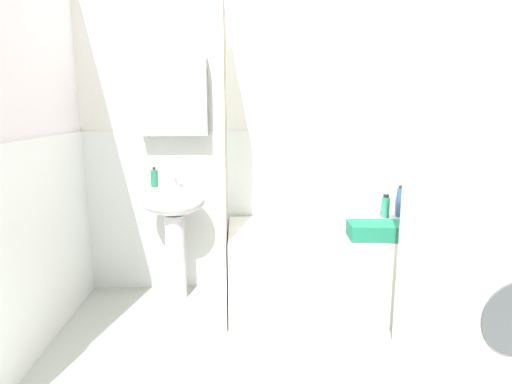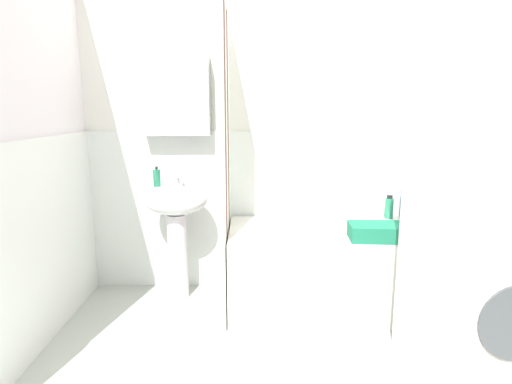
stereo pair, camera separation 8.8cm
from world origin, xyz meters
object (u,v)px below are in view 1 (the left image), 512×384
towel_folded (377,231)px  washer_dryer_stack (488,217)px  conditioner_bottle (401,202)px  bathtub (343,267)px  body_wash_bottle (415,206)px  soap_dispenser (154,178)px  sink (174,218)px  lotion_bottle (385,207)px  shampoo_bottle (428,205)px

towel_folded → washer_dryer_stack: (0.35, -0.57, 0.23)m
conditioner_bottle → bathtub: bearing=-149.7°
body_wash_bottle → soap_dispenser: bearing=-177.7°
sink → conditioner_bottle: bearing=4.4°
bathtub → washer_dryer_stack: washer_dryer_stack is taller
lotion_bottle → body_wash_bottle: bearing=-7.1°
body_wash_bottle → washer_dryer_stack: washer_dryer_stack is taller
bathtub → towel_folded: (0.14, -0.24, 0.33)m
body_wash_bottle → towel_folded: size_ratio=0.55×
conditioner_bottle → washer_dryer_stack: size_ratio=0.14×
soap_dispenser → conditioner_bottle: (1.80, 0.11, -0.21)m
shampoo_bottle → soap_dispenser: bearing=-177.2°
shampoo_bottle → washer_dryer_stack: (-0.20, -1.08, 0.19)m
bathtub → soap_dispenser: bearing=172.3°
bathtub → washer_dryer_stack: 1.10m
conditioner_bottle → towel_folded: 0.64m
bathtub → body_wash_bottle: size_ratio=8.29×
soap_dispenser → bathtub: bearing=-7.7°
sink → body_wash_bottle: 1.77m
shampoo_bottle → conditioner_bottle: conditioner_bottle is taller
bathtub → lotion_bottle: bearing=36.7°
lotion_bottle → sink: bearing=-175.7°
sink → soap_dispenser: 0.31m
soap_dispenser → towel_folded: bearing=-16.1°
lotion_bottle → shampoo_bottle: bearing=-0.9°
conditioner_bottle → body_wash_bottle: bearing=-22.0°
bathtub → body_wash_bottle: body_wash_bottle is taller
soap_dispenser → conditioner_bottle: size_ratio=0.61×
conditioner_bottle → towel_folded: bearing=-123.8°
conditioner_bottle → washer_dryer_stack: (-0.00, -1.10, 0.17)m
shampoo_bottle → towel_folded: size_ratio=0.55×
shampoo_bottle → lotion_bottle: 0.32m
washer_dryer_stack → body_wash_bottle: bearing=85.1°
bathtub → towel_folded: 0.43m
body_wash_bottle → towel_folded: (-0.45, -0.49, -0.04)m
lotion_bottle → towel_folded: size_ratio=0.50×
soap_dispenser → conditioner_bottle: 1.82m
soap_dispenser → towel_folded: size_ratio=0.41×
sink → body_wash_bottle: sink is taller
sink → body_wash_bottle: bearing=3.0°
shampoo_bottle → body_wash_bottle: 0.11m
soap_dispenser → towel_folded: (1.45, -0.42, -0.28)m
lotion_bottle → washer_dryer_stack: bearing=-83.7°
sink → shampoo_bottle: (1.87, 0.11, 0.05)m
conditioner_bottle → lotion_bottle: bearing=-175.1°
body_wash_bottle → towel_folded: 0.67m
bathtub → conditioner_bottle: size_ratio=6.64×
washer_dryer_stack → conditioner_bottle: bearing=90.0°
sink → lotion_bottle: bearing=4.3°
towel_folded → sink: bearing=163.0°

